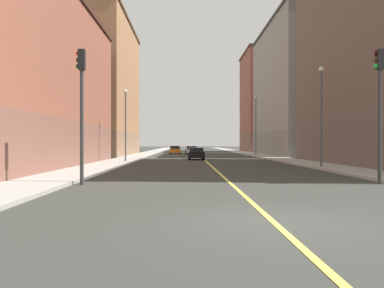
{
  "coord_description": "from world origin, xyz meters",
  "views": [
    {
      "loc": [
        -2.03,
        -9.11,
        1.84
      ],
      "look_at": [
        -1.13,
        48.17,
        1.69
      ],
      "focal_mm": 36.7,
      "sensor_mm": 36.0,
      "label": 1
    }
  ],
  "objects_px": {
    "traffic_light_right_near": "(81,97)",
    "street_lamp_left_near": "(321,106)",
    "building_left_mid": "(306,90)",
    "building_right_midblock": "(90,89)",
    "street_lamp_left_far": "(256,120)",
    "street_lamp_right_near": "(126,117)",
    "car_orange": "(175,150)",
    "traffic_light_left_near": "(379,97)",
    "car_silver": "(191,150)",
    "building_left_far": "(272,102)",
    "car_black": "(196,154)"
  },
  "relations": [
    {
      "from": "traffic_light_right_near",
      "to": "street_lamp_left_near",
      "type": "bearing_deg",
      "value": 36.16
    },
    {
      "from": "street_lamp_left_near",
      "to": "street_lamp_left_far",
      "type": "xyz_separation_m",
      "value": [
        0.0,
        26.09,
        0.55
      ]
    },
    {
      "from": "street_lamp_left_far",
      "to": "car_orange",
      "type": "bearing_deg",
      "value": 131.46
    },
    {
      "from": "building_right_midblock",
      "to": "car_orange",
      "type": "bearing_deg",
      "value": 40.11
    },
    {
      "from": "street_lamp_right_near",
      "to": "street_lamp_left_far",
      "type": "bearing_deg",
      "value": 48.85
    },
    {
      "from": "street_lamp_left_near",
      "to": "car_silver",
      "type": "distance_m",
      "value": 38.62
    },
    {
      "from": "building_left_far",
      "to": "car_orange",
      "type": "relative_size",
      "value": 4.55
    },
    {
      "from": "building_left_mid",
      "to": "car_black",
      "type": "distance_m",
      "value": 23.98
    },
    {
      "from": "building_left_mid",
      "to": "street_lamp_left_far",
      "type": "distance_m",
      "value": 10.44
    },
    {
      "from": "building_left_mid",
      "to": "street_lamp_right_near",
      "type": "height_order",
      "value": "building_left_mid"
    },
    {
      "from": "car_orange",
      "to": "traffic_light_right_near",
      "type": "bearing_deg",
      "value": -93.17
    },
    {
      "from": "building_right_midblock",
      "to": "street_lamp_left_far",
      "type": "height_order",
      "value": "building_right_midblock"
    },
    {
      "from": "traffic_light_left_near",
      "to": "car_silver",
      "type": "height_order",
      "value": "traffic_light_left_near"
    },
    {
      "from": "street_lamp_right_near",
      "to": "car_silver",
      "type": "height_order",
      "value": "street_lamp_right_near"
    },
    {
      "from": "building_left_mid",
      "to": "building_right_midblock",
      "type": "relative_size",
      "value": 1.08
    },
    {
      "from": "building_left_far",
      "to": "traffic_light_right_near",
      "type": "bearing_deg",
      "value": -109.57
    },
    {
      "from": "traffic_light_right_near",
      "to": "car_black",
      "type": "height_order",
      "value": "traffic_light_right_near"
    },
    {
      "from": "street_lamp_left_far",
      "to": "traffic_light_left_near",
      "type": "bearing_deg",
      "value": -91.59
    },
    {
      "from": "street_lamp_left_far",
      "to": "car_black",
      "type": "bearing_deg",
      "value": -129.6
    },
    {
      "from": "building_left_far",
      "to": "traffic_light_right_near",
      "type": "distance_m",
      "value": 67.6
    },
    {
      "from": "traffic_light_left_near",
      "to": "car_black",
      "type": "bearing_deg",
      "value": 105.89
    },
    {
      "from": "car_black",
      "to": "car_orange",
      "type": "distance_m",
      "value": 23.5
    },
    {
      "from": "building_left_far",
      "to": "traffic_light_left_near",
      "type": "height_order",
      "value": "building_left_far"
    },
    {
      "from": "building_right_midblock",
      "to": "car_silver",
      "type": "bearing_deg",
      "value": 29.6
    },
    {
      "from": "traffic_light_right_near",
      "to": "street_lamp_right_near",
      "type": "distance_m",
      "value": 19.1
    },
    {
      "from": "building_left_far",
      "to": "building_right_midblock",
      "type": "relative_size",
      "value": 0.91
    },
    {
      "from": "building_left_mid",
      "to": "car_orange",
      "type": "height_order",
      "value": "building_left_mid"
    },
    {
      "from": "building_right_midblock",
      "to": "traffic_light_left_near",
      "type": "xyz_separation_m",
      "value": [
        22.51,
        -39.45,
        -5.75
      ]
    },
    {
      "from": "car_black",
      "to": "traffic_light_left_near",
      "type": "bearing_deg",
      "value": -74.11
    },
    {
      "from": "traffic_light_left_near",
      "to": "building_left_far",
      "type": "bearing_deg",
      "value": 81.66
    },
    {
      "from": "traffic_light_left_near",
      "to": "traffic_light_right_near",
      "type": "xyz_separation_m",
      "value": [
        -13.25,
        0.0,
        -0.03
      ]
    },
    {
      "from": "building_left_mid",
      "to": "street_lamp_right_near",
      "type": "relative_size",
      "value": 3.67
    },
    {
      "from": "building_left_far",
      "to": "building_right_midblock",
      "type": "distance_m",
      "value": 39.82
    },
    {
      "from": "building_left_far",
      "to": "car_orange",
      "type": "height_order",
      "value": "building_left_far"
    },
    {
      "from": "building_right_midblock",
      "to": "traffic_light_right_near",
      "type": "distance_m",
      "value": 40.93
    },
    {
      "from": "street_lamp_left_far",
      "to": "building_left_mid",
      "type": "bearing_deg",
      "value": 27.24
    },
    {
      "from": "street_lamp_left_far",
      "to": "car_orange",
      "type": "distance_m",
      "value": 17.94
    },
    {
      "from": "street_lamp_left_near",
      "to": "street_lamp_right_near",
      "type": "xyz_separation_m",
      "value": [
        -15.25,
        8.64,
        -0.27
      ]
    },
    {
      "from": "car_silver",
      "to": "street_lamp_right_near",
      "type": "bearing_deg",
      "value": -102.76
    },
    {
      "from": "traffic_light_left_near",
      "to": "traffic_light_right_near",
      "type": "bearing_deg",
      "value": 180.0
    },
    {
      "from": "street_lamp_left_far",
      "to": "street_lamp_left_near",
      "type": "bearing_deg",
      "value": -90.0
    },
    {
      "from": "car_silver",
      "to": "car_black",
      "type": "distance_m",
      "value": 21.6
    },
    {
      "from": "street_lamp_right_near",
      "to": "car_silver",
      "type": "xyz_separation_m",
      "value": [
        6.52,
        28.79,
        -3.56
      ]
    },
    {
      "from": "building_left_far",
      "to": "building_right_midblock",
      "type": "bearing_deg",
      "value": -143.02
    },
    {
      "from": "building_left_far",
      "to": "car_silver",
      "type": "bearing_deg",
      "value": -137.58
    },
    {
      "from": "traffic_light_right_near",
      "to": "street_lamp_left_near",
      "type": "height_order",
      "value": "street_lamp_left_near"
    },
    {
      "from": "street_lamp_right_near",
      "to": "car_orange",
      "type": "height_order",
      "value": "street_lamp_right_near"
    },
    {
      "from": "traffic_light_right_near",
      "to": "car_silver",
      "type": "bearing_deg",
      "value": 83.4
    },
    {
      "from": "traffic_light_right_near",
      "to": "car_silver",
      "type": "relative_size",
      "value": 1.29
    },
    {
      "from": "street_lamp_left_near",
      "to": "car_black",
      "type": "distance_m",
      "value": 18.37
    }
  ]
}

